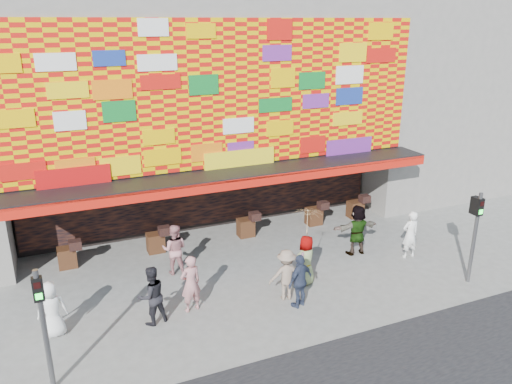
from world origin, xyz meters
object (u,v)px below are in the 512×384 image
ped_d (286,275)px  ped_g (306,260)px  ped_e (300,281)px  ped_f (357,230)px  ped_c (151,296)px  ped_a (52,309)px  signal_left (43,317)px  ped_h (410,234)px  signal_right (476,228)px  ped_b (191,284)px  parasol (308,222)px  ped_i (175,249)px

ped_d → ped_g: 1.14m
ped_e → ped_f: bearing=-169.0°
ped_c → ped_a: bearing=-25.4°
ped_g → ped_d: bearing=-2.9°
ped_f → ped_g: 2.94m
signal_left → ped_a: bearing=86.6°
ped_c → ped_h: bearing=167.8°
ped_c → ped_e: ped_c is taller
signal_right → ped_h: bearing=105.7°
ped_b → parasol: parasol is taller
ped_d → ped_f: size_ratio=0.87×
ped_b → parasol: (3.76, 0.08, 1.25)m
ped_d → parasol: 1.74m
ped_e → ped_d: bearing=-93.8°
signal_right → ped_a: bearing=170.1°
parasol → ped_g: bearing=0.0°
ped_b → ped_e: 3.13m
ped_b → ped_i: size_ratio=1.01×
signal_left → ped_e: (6.76, 0.85, -1.04)m
ped_b → ped_e: ped_b is taller
ped_f → ped_h: ped_f is taller
signal_right → ped_d: 6.07m
signal_right → ped_f: (-2.15, 3.14, -0.95)m
signal_right → ped_f: bearing=124.4°
ped_c → ped_d: 3.95m
signal_right → parasol: size_ratio=1.70×
ped_b → parasol: 3.96m
ped_b → ped_i: bearing=-106.0°
ped_c → ped_e: bearing=153.4°
ped_g → parasol: bearing=180.0°
ped_d → ped_f: ped_f is taller
ped_a → ped_c: size_ratio=0.92×
ped_i → ped_h: bearing=-170.4°
ped_i → ped_e: bearing=154.0°
signal_right → ped_e: signal_right is taller
ped_a → ped_d: size_ratio=0.99×
ped_h → ped_c: bearing=5.3°
ped_d → ped_g: ped_g is taller
ped_c → signal_left: bearing=17.3°
ped_h → signal_left: bearing=12.7°
signal_right → ped_i: size_ratio=1.76×
ped_f → ped_i: bearing=-6.1°
signal_left → parasol: bearing=14.5°
ped_g → ped_h: size_ratio=0.94×
ped_b → ped_f: ped_f is taller
ped_e → parasol: parasol is taller
ped_g → ped_h: bearing=149.4°
signal_left → ped_g: bearing=14.5°
ped_a → ped_f: ped_f is taller
ped_c → ped_i: bearing=-132.1°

